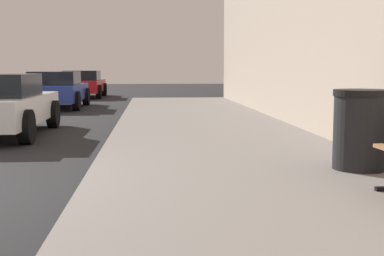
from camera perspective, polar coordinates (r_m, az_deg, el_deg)
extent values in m
cube|color=gray|center=(6.00, 7.38, -6.02)|extent=(4.00, 32.00, 0.15)
cylinder|color=black|center=(6.62, 18.11, -0.51)|extent=(0.64, 0.64, 0.90)
cylinder|color=black|center=(6.58, 18.26, 3.72)|extent=(0.67, 0.67, 0.08)
cylinder|color=black|center=(12.43, -15.12, 1.50)|extent=(0.22, 0.64, 0.64)
cylinder|color=black|center=(9.87, -17.89, 0.13)|extent=(0.22, 0.64, 0.64)
cube|color=#233899|center=(18.63, -14.79, 3.84)|extent=(1.73, 4.04, 0.55)
cube|color=black|center=(18.42, -14.95, 5.36)|extent=(1.52, 1.82, 0.45)
cylinder|color=black|center=(20.08, -16.55, 3.33)|extent=(0.22, 0.64, 0.64)
cylinder|color=black|center=(19.79, -11.64, 3.43)|extent=(0.22, 0.64, 0.64)
cylinder|color=black|center=(17.56, -18.30, 2.83)|extent=(0.22, 0.64, 0.64)
cylinder|color=black|center=(17.23, -12.69, 2.94)|extent=(0.22, 0.64, 0.64)
cube|color=red|center=(25.17, -11.99, 4.59)|extent=(1.77, 4.31, 0.55)
cube|color=black|center=(24.94, -12.08, 5.72)|extent=(1.55, 1.94, 0.45)
cylinder|color=black|center=(26.67, -13.48, 4.18)|extent=(0.22, 0.64, 0.64)
cylinder|color=black|center=(26.45, -9.69, 4.25)|extent=(0.22, 0.64, 0.64)
cylinder|color=black|center=(23.95, -14.50, 3.89)|extent=(0.22, 0.64, 0.64)
cylinder|color=black|center=(23.71, -10.28, 3.97)|extent=(0.22, 0.64, 0.64)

